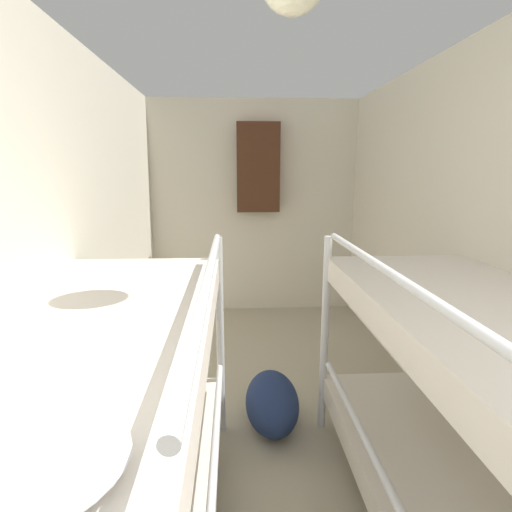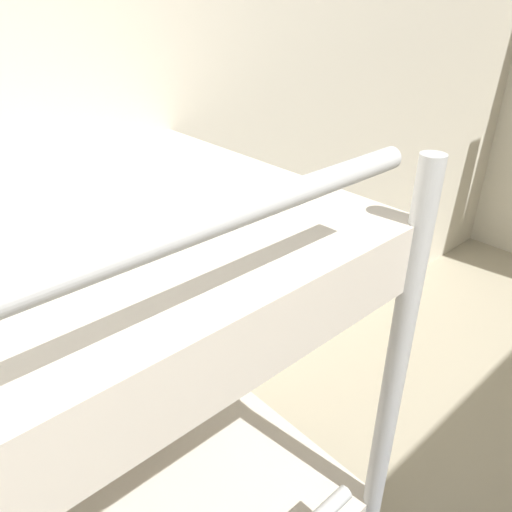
{
  "view_description": "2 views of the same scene",
  "coord_description": "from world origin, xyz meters",
  "px_view_note": "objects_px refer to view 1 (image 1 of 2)",
  "views": [
    {
      "loc": [
        -0.22,
        0.25,
        1.54
      ],
      "look_at": [
        -0.07,
        2.81,
        0.98
      ],
      "focal_mm": 28.0,
      "sensor_mm": 36.0,
      "label": 1
    },
    {
      "loc": [
        0.07,
        1.68,
        1.42
      ],
      "look_at": [
        -0.65,
        2.34,
        0.88
      ],
      "focal_mm": 35.0,
      "sensor_mm": 36.0,
      "label": 2
    }
  ],
  "objects_px": {
    "bunk_stack_left_near": "(92,450)",
    "hanging_coat": "(258,168)",
    "bunk_stack_right_near": "(499,435)",
    "duffel_bag": "(272,402)"
  },
  "relations": [
    {
      "from": "bunk_stack_right_near",
      "to": "hanging_coat",
      "type": "xyz_separation_m",
      "value": [
        -0.65,
        3.01,
        0.92
      ]
    },
    {
      "from": "bunk_stack_left_near",
      "to": "duffel_bag",
      "type": "relative_size",
      "value": 3.47
    },
    {
      "from": "bunk_stack_left_near",
      "to": "bunk_stack_right_near",
      "type": "relative_size",
      "value": 1.0
    },
    {
      "from": "bunk_stack_left_near",
      "to": "bunk_stack_right_near",
      "type": "bearing_deg",
      "value": 0.0
    },
    {
      "from": "bunk_stack_left_near",
      "to": "duffel_bag",
      "type": "bearing_deg",
      "value": 55.39
    },
    {
      "from": "duffel_bag",
      "to": "bunk_stack_right_near",
      "type": "bearing_deg",
      "value": -55.19
    },
    {
      "from": "duffel_bag",
      "to": "hanging_coat",
      "type": "relative_size",
      "value": 0.6
    },
    {
      "from": "bunk_stack_left_near",
      "to": "hanging_coat",
      "type": "xyz_separation_m",
      "value": [
        0.73,
        3.01,
        0.92
      ]
    },
    {
      "from": "hanging_coat",
      "to": "bunk_stack_left_near",
      "type": "bearing_deg",
      "value": -103.61
    },
    {
      "from": "hanging_coat",
      "to": "bunk_stack_right_near",
      "type": "bearing_deg",
      "value": -77.82
    }
  ]
}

